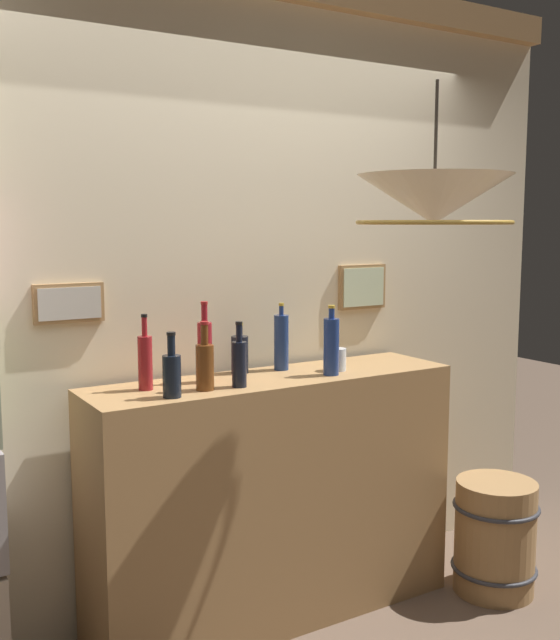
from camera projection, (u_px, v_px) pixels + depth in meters
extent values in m
cube|color=beige|center=(241.00, 291.00, 3.37)|extent=(3.62, 0.08, 2.85)
cube|color=#9E7547|center=(69.00, 303.00, 2.92)|extent=(0.28, 0.03, 0.16)
cube|color=#B7B4A8|center=(70.00, 303.00, 2.91)|extent=(0.25, 0.01, 0.13)
cube|color=#9E7547|center=(362.00, 287.00, 3.67)|extent=(0.27, 0.03, 0.22)
cube|color=beige|center=(364.00, 287.00, 3.66)|extent=(0.24, 0.01, 0.19)
cube|color=#9E7547|center=(274.00, 498.00, 3.24)|extent=(1.64, 0.43, 1.08)
cylinder|color=maroon|center=(205.00, 352.00, 3.05)|extent=(0.06, 0.06, 0.25)
cylinder|color=maroon|center=(204.00, 313.00, 3.03)|extent=(0.03, 0.03, 0.07)
cylinder|color=maroon|center=(204.00, 303.00, 3.02)|extent=(0.03, 0.03, 0.01)
cylinder|color=#603414|center=(205.00, 368.00, 2.91)|extent=(0.07, 0.07, 0.18)
cylinder|color=#603414|center=(204.00, 335.00, 2.89)|extent=(0.03, 0.03, 0.08)
cylinder|color=maroon|center=(204.00, 323.00, 2.88)|extent=(0.03, 0.03, 0.01)
cylinder|color=navy|center=(281.00, 343.00, 3.31)|extent=(0.07, 0.07, 0.25)
cylinder|color=navy|center=(281.00, 310.00, 3.29)|extent=(0.02, 0.02, 0.04)
cylinder|color=#B7932D|center=(281.00, 304.00, 3.28)|extent=(0.02, 0.02, 0.01)
cylinder|color=navy|center=(331.00, 347.00, 3.19)|extent=(0.07, 0.07, 0.25)
cylinder|color=navy|center=(332.00, 313.00, 3.17)|extent=(0.03, 0.03, 0.05)
cylinder|color=#B7932D|center=(332.00, 307.00, 3.17)|extent=(0.03, 0.03, 0.01)
cylinder|color=black|center=(239.00, 364.00, 2.96)|extent=(0.06, 0.06, 0.18)
cylinder|color=black|center=(239.00, 333.00, 2.95)|extent=(0.02, 0.02, 0.07)
cylinder|color=black|center=(239.00, 323.00, 2.94)|extent=(0.03, 0.03, 0.01)
cylinder|color=maroon|center=(145.00, 363.00, 2.91)|extent=(0.06, 0.06, 0.21)
cylinder|color=maroon|center=(144.00, 327.00, 2.89)|extent=(0.02, 0.02, 0.08)
cylinder|color=black|center=(144.00, 316.00, 2.88)|extent=(0.02, 0.02, 0.01)
cylinder|color=black|center=(172.00, 376.00, 2.79)|extent=(0.07, 0.07, 0.16)
cylinder|color=black|center=(171.00, 345.00, 2.77)|extent=(0.03, 0.03, 0.08)
cylinder|color=black|center=(171.00, 334.00, 2.76)|extent=(0.03, 0.03, 0.01)
cylinder|color=black|center=(240.00, 355.00, 3.24)|extent=(0.08, 0.08, 0.16)
cylinder|color=black|center=(240.00, 331.00, 3.23)|extent=(0.03, 0.03, 0.05)
cylinder|color=#B7932D|center=(240.00, 324.00, 3.22)|extent=(0.03, 0.03, 0.01)
cylinder|color=silver|center=(337.00, 359.00, 3.30)|extent=(0.08, 0.08, 0.10)
cone|color=#EFE5C6|center=(434.00, 199.00, 2.69)|extent=(0.56, 0.56, 0.18)
cylinder|color=black|center=(436.00, 127.00, 2.65)|extent=(0.01, 0.01, 0.33)
torus|color=#AD8433|center=(434.00, 222.00, 2.70)|extent=(0.57, 0.57, 0.02)
cylinder|color=#9E7547|center=(495.00, 537.00, 3.49)|extent=(0.37, 0.37, 0.54)
torus|color=#333338|center=(496.00, 506.00, 3.47)|extent=(0.40, 0.40, 0.02)
torus|color=#333338|center=(494.00, 567.00, 3.51)|extent=(0.40, 0.40, 0.02)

